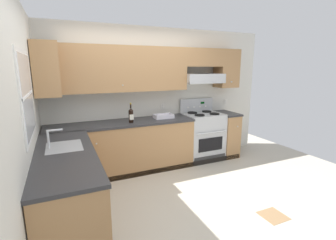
{
  "coord_description": "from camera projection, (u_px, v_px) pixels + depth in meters",
  "views": [
    {
      "loc": [
        -1.25,
        -2.79,
        1.83
      ],
      "look_at": [
        0.31,
        0.7,
        1.0
      ],
      "focal_mm": 26.08,
      "sensor_mm": 36.0,
      "label": 1
    }
  ],
  "objects": [
    {
      "name": "counter_back_run",
      "position": [
        138.0,
        146.0,
        4.37
      ],
      "size": [
        3.6,
        0.65,
        0.91
      ],
      "color": "#A87A4C",
      "rests_on": "ground_plane"
    },
    {
      "name": "counter_left_run",
      "position": [
        69.0,
        190.0,
        2.78
      ],
      "size": [
        0.63,
        1.91,
        1.13
      ],
      "color": "#A87A4C",
      "rests_on": "ground_plane"
    },
    {
      "name": "floor_accent_tile",
      "position": [
        273.0,
        216.0,
        3.06
      ],
      "size": [
        0.3,
        0.3,
        0.01
      ],
      "primitive_type": "cube",
      "color": "olive",
      "rests_on": "ground_plane"
    },
    {
      "name": "wall_back",
      "position": [
        154.0,
        86.0,
        4.58
      ],
      "size": [
        4.68,
        0.57,
        2.55
      ],
      "color": "silver",
      "rests_on": "ground_plane"
    },
    {
      "name": "wall_left",
      "position": [
        26.0,
        113.0,
        2.65
      ],
      "size": [
        0.47,
        4.0,
        2.55
      ],
      "color": "silver",
      "rests_on": "ground_plane"
    },
    {
      "name": "bowl",
      "position": [
        163.0,
        117.0,
        4.5
      ],
      "size": [
        0.35,
        0.22,
        0.07
      ],
      "color": "silver",
      "rests_on": "counter_back_run"
    },
    {
      "name": "stove",
      "position": [
        203.0,
        136.0,
        4.92
      ],
      "size": [
        0.76,
        0.62,
        1.2
      ],
      "color": "#B7BABC",
      "rests_on": "ground_plane"
    },
    {
      "name": "ground_plane",
      "position": [
        168.0,
        202.0,
        3.37
      ],
      "size": [
        7.04,
        7.04,
        0.0
      ],
      "primitive_type": "plane",
      "color": "#B2AA99"
    },
    {
      "name": "wine_bottle",
      "position": [
        131.0,
        115.0,
        4.11
      ],
      "size": [
        0.08,
        0.08,
        0.34
      ],
      "color": "black",
      "rests_on": "counter_back_run"
    }
  ]
}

